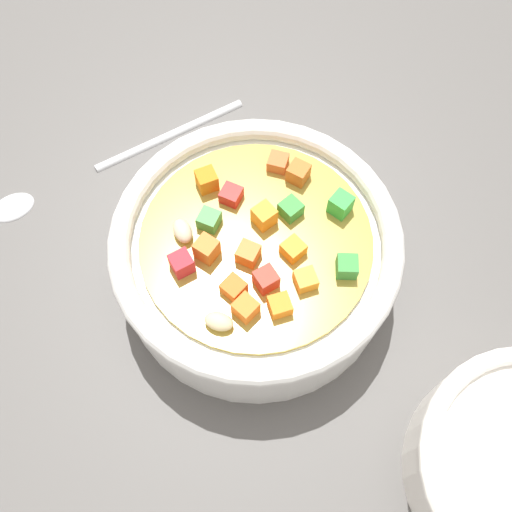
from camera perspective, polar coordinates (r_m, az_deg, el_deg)
name	(u,v)px	position (r cm, az deg, el deg)	size (l,w,h in cm)	color
ground_plane	(256,279)	(42.79, 0.00, -2.31)	(140.00, 140.00, 2.00)	#565451
soup_bowl_main	(256,254)	(38.90, 0.00, 0.18)	(18.95, 18.95, 6.88)	white
spoon	(94,168)	(47.67, -15.68, 8.38)	(17.94, 14.71, 0.79)	silver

